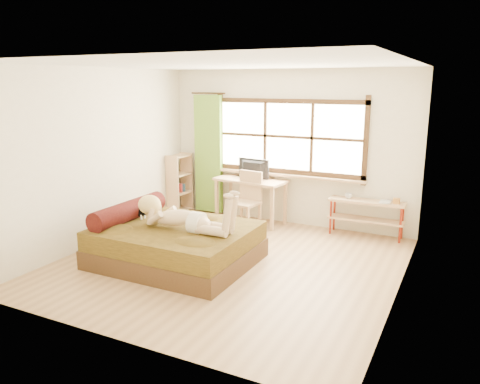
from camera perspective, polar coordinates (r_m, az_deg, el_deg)
The scene contains 18 objects.
floor at distance 6.62m, azimuth -1.36°, elevation -8.70°, with size 4.50×4.50×0.00m, color #9E754C.
ceiling at distance 6.15m, azimuth -1.50°, elevation 15.35°, with size 4.50×4.50×0.00m, color white.
wall_back at distance 8.27m, azimuth 5.91°, elevation 5.35°, with size 4.50×4.50×0.00m, color silver.
wall_front at distance 4.43m, azimuth -15.16°, elevation -1.89°, with size 4.50×4.50×0.00m, color silver.
wall_left at distance 7.55m, azimuth -16.74°, elevation 4.11°, with size 4.50×4.50×0.00m, color silver.
wall_right at distance 5.58m, azimuth 19.48°, elevation 0.87°, with size 4.50×4.50×0.00m, color silver.
window at distance 8.23m, azimuth 5.86°, elevation 6.42°, with size 2.80×0.16×1.46m.
curtain at distance 8.86m, azimuth -3.85°, elevation 4.60°, with size 0.55×0.10×2.20m, color #4D8223.
bed at distance 6.66m, azimuth -8.16°, elevation -6.10°, with size 2.09×1.67×0.79m.
woman at distance 6.35m, azimuth -7.07°, elevation -1.81°, with size 1.46×0.42×0.63m, color #CEAC85, non-canonical shape.
kitten at distance 7.01m, azimuth -12.30°, elevation -2.16°, with size 0.31×0.13×0.25m, color black, non-canonical shape.
desk at distance 8.34m, azimuth 1.29°, elevation 0.88°, with size 1.34×0.74×0.80m.
monitor at distance 8.33m, azimuth 1.45°, elevation 2.84°, with size 0.61×0.08×0.35m, color black.
chair at distance 8.01m, azimuth 0.91°, elevation -0.64°, with size 0.50×0.50×1.00m.
pipe_shelf at distance 7.89m, azimuth 15.25°, elevation -2.14°, with size 1.22×0.33×0.69m.
cup at distance 7.91m, azimuth 13.12°, elevation -0.46°, with size 0.11×0.11×0.09m, color gray.
book at distance 7.82m, azimuth 16.67°, elevation -1.09°, with size 0.17×0.23×0.02m, color gray.
bookshelf at distance 9.06m, azimuth -7.36°, elevation 1.04°, with size 0.30×0.51×1.14m.
Camera 1 is at (2.88, -5.43, 2.47)m, focal length 35.00 mm.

